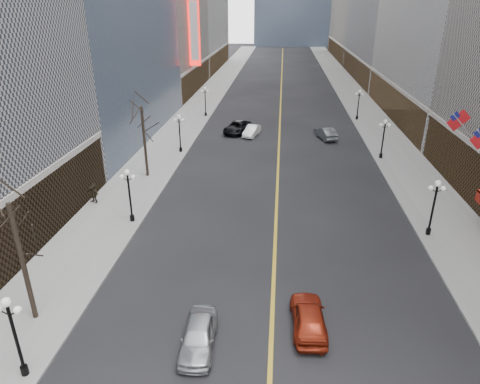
% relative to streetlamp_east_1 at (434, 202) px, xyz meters
% --- Properties ---
extents(sidewalk_east, '(6.00, 230.00, 0.15)m').
position_rel_streetlamp_east_1_xyz_m(sidewalk_east, '(2.20, 40.00, -2.83)').
color(sidewalk_east, gray).
rests_on(sidewalk_east, ground).
extents(sidewalk_west, '(6.00, 230.00, 0.15)m').
position_rel_streetlamp_east_1_xyz_m(sidewalk_west, '(-25.80, 40.00, -2.83)').
color(sidewalk_west, gray).
rests_on(sidewalk_west, ground).
extents(lane_line, '(0.25, 200.00, 0.02)m').
position_rel_streetlamp_east_1_xyz_m(lane_line, '(-11.80, 50.00, -2.89)').
color(lane_line, gold).
rests_on(lane_line, ground).
extents(streetlamp_east_1, '(1.26, 0.44, 4.52)m').
position_rel_streetlamp_east_1_xyz_m(streetlamp_east_1, '(0.00, 0.00, 0.00)').
color(streetlamp_east_1, black).
rests_on(streetlamp_east_1, sidewalk_east).
extents(streetlamp_east_2, '(1.26, 0.44, 4.52)m').
position_rel_streetlamp_east_1_xyz_m(streetlamp_east_2, '(0.00, 18.00, 0.00)').
color(streetlamp_east_2, black).
rests_on(streetlamp_east_2, sidewalk_east).
extents(streetlamp_east_3, '(1.26, 0.44, 4.52)m').
position_rel_streetlamp_east_1_xyz_m(streetlamp_east_3, '(0.00, 36.00, 0.00)').
color(streetlamp_east_3, black).
rests_on(streetlamp_east_3, sidewalk_east).
extents(streetlamp_west_0, '(1.26, 0.44, 4.52)m').
position_rel_streetlamp_east_1_xyz_m(streetlamp_west_0, '(-23.60, -16.00, 0.00)').
color(streetlamp_west_0, black).
rests_on(streetlamp_west_0, sidewalk_west).
extents(streetlamp_west_1, '(1.26, 0.44, 4.52)m').
position_rel_streetlamp_east_1_xyz_m(streetlamp_west_1, '(-23.60, 0.00, 0.00)').
color(streetlamp_west_1, black).
rests_on(streetlamp_west_1, sidewalk_west).
extents(streetlamp_west_2, '(1.26, 0.44, 4.52)m').
position_rel_streetlamp_east_1_xyz_m(streetlamp_west_2, '(-23.60, 18.00, 0.00)').
color(streetlamp_west_2, black).
rests_on(streetlamp_west_2, sidewalk_west).
extents(streetlamp_west_3, '(1.26, 0.44, 4.52)m').
position_rel_streetlamp_east_1_xyz_m(streetlamp_west_3, '(-23.60, 36.00, 0.00)').
color(streetlamp_west_3, black).
rests_on(streetlamp_west_3, sidewalk_west).
extents(flag_5, '(2.87, 0.12, 2.87)m').
position_rel_streetlamp_east_1_xyz_m(flag_5, '(3.51, 7.00, 4.39)').
color(flag_5, '#B2B2B7').
rests_on(flag_5, ground).
extents(theatre_marquee, '(2.00, 0.55, 12.00)m').
position_rel_streetlamp_east_1_xyz_m(theatre_marquee, '(-27.68, 50.00, 9.10)').
color(theatre_marquee, red).
rests_on(theatre_marquee, ground).
extents(tree_west_near, '(3.60, 3.60, 7.92)m').
position_rel_streetlamp_east_1_xyz_m(tree_west_near, '(-25.30, -12.00, 3.34)').
color(tree_west_near, '#2D231C').
rests_on(tree_west_near, sidewalk_west).
extents(tree_west_far, '(3.60, 3.60, 7.92)m').
position_rel_streetlamp_east_1_xyz_m(tree_west_far, '(-25.30, 10.00, 3.34)').
color(tree_west_far, '#2D231C').
rests_on(tree_west_far, sidewalk_west).
extents(car_nb_near, '(1.90, 4.38, 1.47)m').
position_rel_streetlamp_east_1_xyz_m(car_nb_near, '(-15.59, -13.27, -2.17)').
color(car_nb_near, '#AAAEB2').
rests_on(car_nb_near, ground).
extents(car_nb_mid, '(2.42, 4.46, 1.39)m').
position_rel_streetlamp_east_1_xyz_m(car_nb_mid, '(-15.55, 26.03, -2.20)').
color(car_nb_mid, white).
rests_on(car_nb_mid, ground).
extents(car_nb_far, '(3.89, 6.16, 1.58)m').
position_rel_streetlamp_east_1_xyz_m(car_nb_far, '(-17.69, 27.30, -2.11)').
color(car_nb_far, black).
rests_on(car_nb_far, ground).
extents(car_sb_mid, '(2.06, 4.64, 1.55)m').
position_rel_streetlamp_east_1_xyz_m(car_sb_mid, '(-9.80, -11.30, -2.13)').
color(car_sb_mid, maroon).
rests_on(car_sb_mid, ground).
extents(car_sb_far, '(2.94, 4.90, 1.53)m').
position_rel_streetlamp_east_1_xyz_m(car_sb_far, '(-5.67, 25.59, -2.14)').
color(car_sb_far, '#575C60').
rests_on(car_sb_far, ground).
extents(ped_west_far, '(1.67, 1.23, 1.78)m').
position_rel_streetlamp_east_1_xyz_m(ped_west_far, '(-28.20, 3.22, -1.86)').
color(ped_west_far, black).
rests_on(ped_west_far, sidewalk_west).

